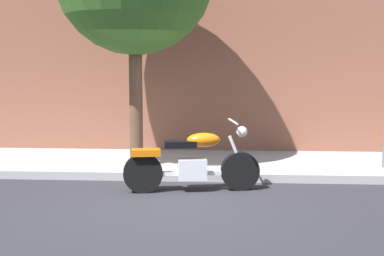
{
  "coord_description": "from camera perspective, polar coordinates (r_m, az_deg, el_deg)",
  "views": [
    {
      "loc": [
        0.84,
        -7.59,
        2.02
      ],
      "look_at": [
        0.31,
        0.63,
        0.99
      ],
      "focal_mm": 50.66,
      "sensor_mm": 36.0,
      "label": 1
    }
  ],
  "objects": [
    {
      "name": "ground_plane",
      "position": [
        7.9,
        -2.54,
        -7.73
      ],
      "size": [
        60.0,
        60.0,
        0.0
      ],
      "primitive_type": "plane",
      "color": "#28282D"
    },
    {
      "name": "sidewalk",
      "position": [
        10.31,
        -1.02,
        -3.8
      ],
      "size": [
        18.27,
        2.43,
        0.14
      ],
      "primitive_type": "cube",
      "color": "#9F9F9F",
      "rests_on": "ground"
    },
    {
      "name": "motorcycle",
      "position": [
        8.39,
        -0.02,
        -3.7
      ],
      "size": [
        2.11,
        0.73,
        1.11
      ],
      "color": "black",
      "rests_on": "ground"
    }
  ]
}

